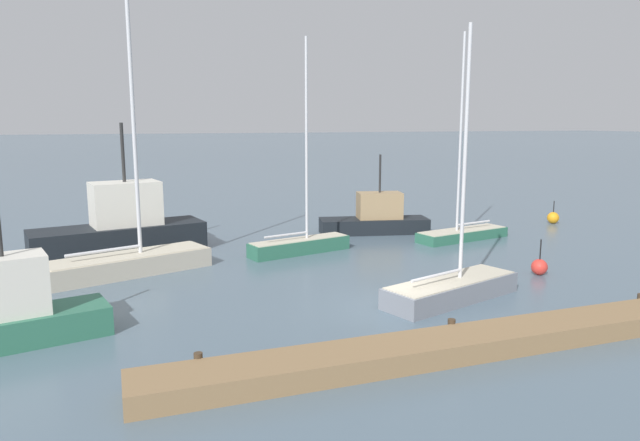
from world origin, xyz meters
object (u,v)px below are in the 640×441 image
sailboat_2 (462,231)px  channel_buoy_0 (539,267)px  sailboat_1 (129,260)px  fishing_boat_0 (376,218)px  sailboat_0 (452,287)px  channel_buoy_1 (553,218)px  sailboat_3 (300,242)px  fishing_boat_2 (121,228)px

sailboat_2 → channel_buoy_0: 8.01m
sailboat_1 → sailboat_2: 18.69m
fishing_boat_0 → sailboat_1: bearing=-148.6°
sailboat_0 → channel_buoy_1: bearing=20.0°
sailboat_1 → sailboat_3: (8.59, 1.33, -0.09)m
channel_buoy_0 → channel_buoy_1: (10.00, 10.44, 0.03)m
channel_buoy_1 → sailboat_0: bearing=-142.1°
sailboat_0 → fishing_boat_2: sailboat_0 is taller
channel_buoy_0 → channel_buoy_1: 14.46m
sailboat_0 → fishing_boat_2: 17.58m
sailboat_2 → channel_buoy_1: sailboat_2 is taller
fishing_boat_0 → channel_buoy_1: (12.73, -1.07, -0.51)m
sailboat_2 → fishing_boat_2: (-18.83, 3.15, 0.80)m
sailboat_1 → sailboat_2: sailboat_1 is taller
fishing_boat_2 → channel_buoy_1: (27.65, -0.64, -0.94)m
channel_buoy_0 → channel_buoy_1: channel_buoy_0 is taller
fishing_boat_2 → channel_buoy_1: size_ratio=5.91×
fishing_boat_2 → channel_buoy_1: bearing=-12.9°
sailboat_2 → channel_buoy_1: bearing=-175.8°
sailboat_3 → channel_buoy_0: 11.81m
sailboat_0 → sailboat_2: size_ratio=0.89×
sailboat_1 → fishing_boat_2: sailboat_1 is taller
sailboat_0 → channel_buoy_1: (15.78, 12.30, -0.14)m
fishing_boat_2 → sailboat_3: bearing=-32.0°
sailboat_3 → fishing_boat_2: sailboat_3 is taller
fishing_boat_0 → channel_buoy_1: fishing_boat_0 is taller
sailboat_0 → fishing_boat_0: size_ratio=1.50×
fishing_boat_0 → fishing_boat_2: 14.94m
sailboat_0 → channel_buoy_0: size_ratio=6.37×
sailboat_3 → sailboat_0: bearing=-86.2°
fishing_boat_0 → channel_buoy_0: size_ratio=4.24×
sailboat_3 → channel_buoy_1: sailboat_3 is taller
sailboat_1 → sailboat_0: bearing=-54.7°
sailboat_3 → channel_buoy_1: size_ratio=7.20×
sailboat_0 → sailboat_1: (-11.68, 8.33, 0.13)m
channel_buoy_0 → channel_buoy_1: size_ratio=1.07×
sailboat_0 → fishing_boat_2: (-11.87, 12.94, 0.80)m
sailboat_0 → sailboat_2: bearing=36.7°
fishing_boat_2 → channel_buoy_0: (17.65, -11.08, -0.96)m
sailboat_1 → channel_buoy_1: 27.75m
fishing_boat_0 → sailboat_2: bearing=-30.1°
sailboat_0 → sailboat_1: bearing=126.6°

